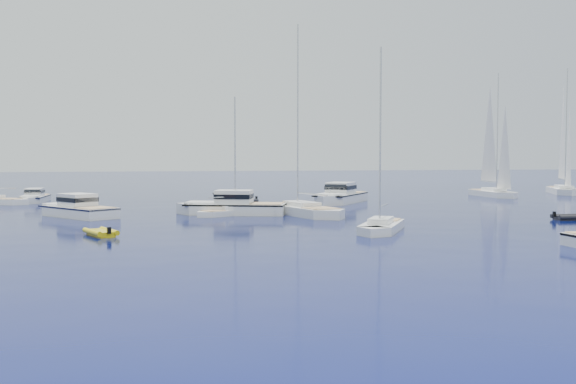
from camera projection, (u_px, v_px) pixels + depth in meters
The scene contains 13 objects.
ground at pixel (386, 261), 35.29m from camera, with size 400.00×400.00×0.00m, color #081050.
motor_cruiser_centre at pixel (232, 214), 63.21m from camera, with size 3.40×11.12×2.92m, color silver, non-canonical shape.
motor_cruiser_far_l at pixel (77, 217), 60.84m from camera, with size 3.14×10.26×2.69m, color white, non-canonical shape.
motor_cruiser_distant at pixel (340, 203), 78.48m from camera, with size 3.57×11.67×3.06m, color silver, non-canonical shape.
motor_cruiser_horizon at pixel (35, 202), 79.65m from camera, with size 2.45×8.01×2.10m, color silver, non-canonical shape.
sailboat_fore at pixel (382, 231), 49.43m from camera, with size 2.43×9.36×13.76m, color silver, non-canonical shape.
sailboat_mid_r at pixel (304, 215), 62.52m from camera, with size 3.26×12.53×18.42m, color silver, non-canonical shape.
sailboat_centre at pixel (229, 215), 62.38m from camera, with size 2.02×7.75×11.40m, color silver, non-canonical shape.
sailboat_sails_r at pixel (492, 196), 90.81m from camera, with size 3.01×11.58×17.02m, color white, non-canonical shape.
sailboat_sails_far at pixel (563, 194), 97.40m from camera, with size 3.28×12.60×18.53m, color white, non-canonical shape.
tender_yellow at pixel (101, 236), 46.55m from camera, with size 1.87×3.35×0.95m, color gold, non-canonical shape.
tender_grey_near at pixel (573, 220), 58.02m from camera, with size 1.95×3.53×0.95m, color black, non-canonical shape.
tender_grey_far at pixel (241, 203), 78.15m from camera, with size 2.07×3.81×0.95m, color black, non-canonical shape.
Camera 1 is at (-12.14, -33.27, 5.58)m, focal length 42.04 mm.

